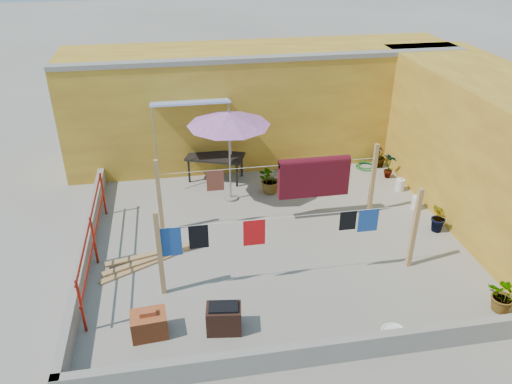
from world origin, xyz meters
TOP-DOWN VIEW (x-y plane):
  - ground at (0.00, 0.00)m, footprint 80.00×80.00m
  - wall_back at (0.50, 4.69)m, footprint 11.00×3.27m
  - wall_right at (5.20, 0.00)m, footprint 2.40×9.00m
  - parapet_front at (0.00, -3.58)m, footprint 8.30×0.16m
  - parapet_left at (-4.08, 0.00)m, footprint 0.16×7.30m
  - red_railing at (-3.85, -0.20)m, footprint 0.05×4.20m
  - clothesline_rig at (0.79, 0.54)m, footprint 5.09×2.35m
  - patio_umbrella at (-0.76, 2.02)m, footprint 2.64×2.64m
  - outdoor_table at (-1.02, 3.20)m, footprint 1.69×1.24m
  - brick_stack at (-2.75, -2.48)m, footprint 0.64×0.48m
  - lumber_pile at (-2.76, -0.34)m, footprint 2.11×1.09m
  - brazier at (-1.47, -2.59)m, footprint 0.65×0.48m
  - white_basin at (1.40, -3.20)m, footprint 0.44×0.44m
  - water_jug_a at (3.70, 0.74)m, footprint 0.24×0.24m
  - water_jug_b at (3.70, 1.72)m, footprint 0.23×0.23m
  - green_hose at (3.33, 3.20)m, footprint 0.57×0.57m
  - plant_back_a at (0.32, 2.21)m, footprint 0.87×0.81m
  - plant_back_b at (3.70, 3.20)m, footprint 0.46×0.46m
  - plant_right_a at (3.70, 2.48)m, footprint 0.45×0.48m
  - plant_right_b at (3.70, -0.32)m, footprint 0.41×0.47m
  - plant_right_c at (3.60, -2.96)m, footprint 0.79×0.80m

SIDE VIEW (x-z plane):
  - ground at x=0.00m, z-range 0.00..0.00m
  - green_hose at x=3.33m, z-range 0.00..0.08m
  - white_basin at x=1.40m, z-range 0.00..0.08m
  - lumber_pile at x=-2.76m, z-range 0.00..0.13m
  - water_jug_b at x=3.70m, z-range -0.02..0.35m
  - water_jug_a at x=3.70m, z-range -0.02..0.36m
  - parapet_front at x=0.00m, z-range 0.00..0.44m
  - parapet_left at x=-4.08m, z-range 0.00..0.44m
  - brick_stack at x=-2.75m, z-range -0.04..0.49m
  - brazier at x=-1.47m, z-range -0.01..0.53m
  - plant_back_b at x=3.70m, z-range 0.00..0.66m
  - plant_right_c at x=3.60m, z-range 0.00..0.67m
  - plant_right_b at x=3.70m, z-range 0.00..0.74m
  - plant_right_a at x=3.70m, z-range 0.00..0.75m
  - plant_back_a at x=0.32m, z-range 0.00..0.79m
  - outdoor_table at x=-1.02m, z-range 0.29..1.00m
  - red_railing at x=-3.85m, z-range 0.17..1.27m
  - clothesline_rig at x=0.79m, z-range 0.14..1.94m
  - wall_right at x=5.20m, z-range 0.00..3.20m
  - wall_back at x=0.50m, z-range 0.00..3.21m
  - patio_umbrella at x=-0.76m, z-range 0.96..3.37m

